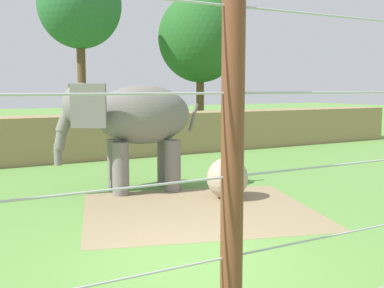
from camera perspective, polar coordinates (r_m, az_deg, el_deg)
name	(u,v)px	position (r m, az deg, el deg)	size (l,w,h in m)	color
ground_plane	(193,262)	(7.92, 0.17, -14.17)	(120.00, 120.00, 0.00)	#609342
dirt_patch	(199,210)	(11.06, 0.81, -8.00)	(5.25, 4.53, 0.01)	#937F5B
embankment_wall	(42,139)	(18.90, -17.74, 0.57)	(36.00, 1.80, 1.75)	#997F56
elephant	(132,120)	(12.89, -7.27, 2.91)	(3.97, 1.94, 2.97)	slate
enrichment_ball	(227,178)	(12.12, 4.31, -4.13)	(1.07, 1.07, 1.07)	tan
cable_fence	(348,188)	(5.01, 18.43, -5.09)	(9.48, 0.20, 3.66)	brown
tree_left_of_centre	(200,38)	(26.86, 1.00, 12.68)	(4.69, 4.69, 8.05)	brown
tree_right_of_centre	(80,5)	(25.48, -13.47, 16.02)	(4.23, 4.23, 9.25)	brown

